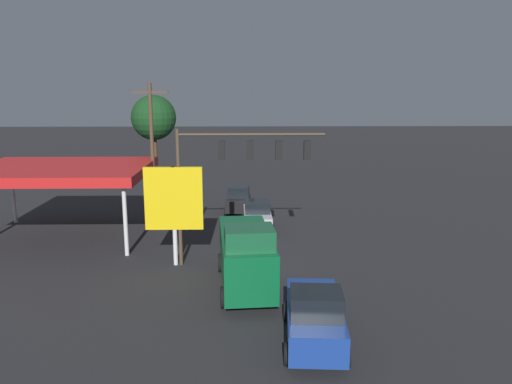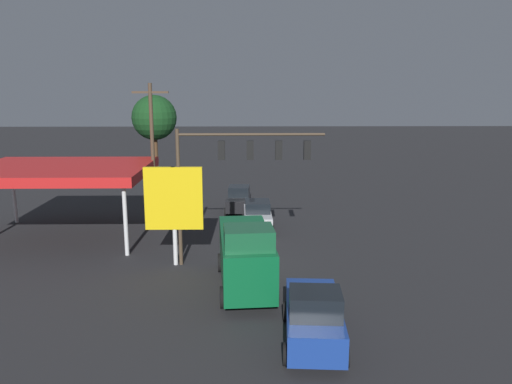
% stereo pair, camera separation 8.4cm
% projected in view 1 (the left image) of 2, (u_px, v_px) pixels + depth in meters
% --- Properties ---
extents(ground_plane, '(200.00, 200.00, 0.00)m').
position_uv_depth(ground_plane, '(257.00, 269.00, 26.44)').
color(ground_plane, '#262628').
extents(traffic_signal_assembly, '(7.76, 0.43, 7.37)m').
position_uv_depth(traffic_signal_assembly, '(236.00, 163.00, 26.11)').
color(traffic_signal_assembly, '#473828').
rests_on(traffic_signal_assembly, ground).
extents(utility_pole, '(2.40, 0.26, 9.75)m').
position_uv_depth(utility_pole, '(152.00, 153.00, 33.58)').
color(utility_pole, '#473828').
rests_on(utility_pole, ground).
extents(gas_station_canopy, '(10.79, 8.55, 4.64)m').
position_uv_depth(gas_station_canopy, '(60.00, 171.00, 31.29)').
color(gas_station_canopy, red).
rests_on(gas_station_canopy, ground).
extents(price_sign, '(3.09, 0.27, 5.38)m').
position_uv_depth(price_sign, '(174.00, 200.00, 26.44)').
color(price_sign, silver).
rests_on(price_sign, ground).
extents(delivery_truck, '(2.96, 6.95, 3.58)m').
position_uv_depth(delivery_truck, '(246.00, 255.00, 23.58)').
color(delivery_truck, '#0C592D').
rests_on(delivery_truck, ground).
extents(hatchback_crossing, '(2.14, 3.90, 1.97)m').
position_uv_depth(hatchback_crossing, '(238.00, 200.00, 38.58)').
color(hatchback_crossing, black).
rests_on(hatchback_crossing, ground).
extents(pickup_parked, '(2.56, 5.33, 2.40)m').
position_uv_depth(pickup_parked, '(314.00, 316.00, 18.57)').
color(pickup_parked, navy).
rests_on(pickup_parked, ground).
extents(sedan_waiting, '(2.12, 4.43, 1.93)m').
position_uv_depth(sedan_waiting, '(257.00, 215.00, 33.88)').
color(sedan_waiting, silver).
rests_on(sedan_waiting, ground).
extents(street_tree, '(3.71, 3.71, 8.88)m').
position_uv_depth(street_tree, '(154.00, 118.00, 41.30)').
color(street_tree, '#4C331E').
rests_on(street_tree, ground).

